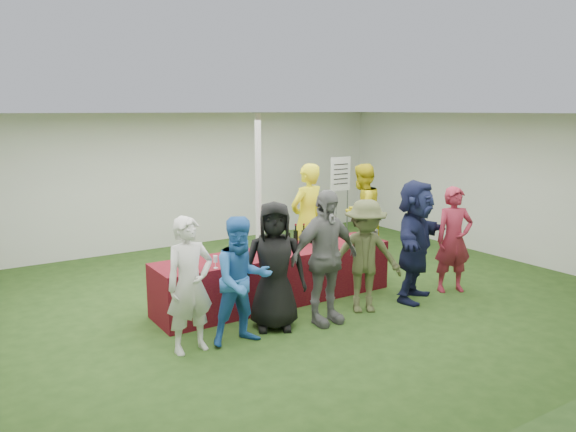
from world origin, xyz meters
TOP-DOWN VIEW (x-y plane):
  - ground at (0.00, 0.00)m, footprint 60.00×60.00m
  - tent at (0.50, 1.20)m, footprint 10.00×10.00m
  - serving_table at (0.09, -0.02)m, footprint 3.60×0.80m
  - wine_bottles at (0.72, 0.13)m, footprint 0.73×0.12m
  - wine_glasses at (-0.81, -0.29)m, footprint 1.13×0.11m
  - water_bottle at (0.14, 0.06)m, footprint 0.07×0.07m
  - bar_towel at (1.69, 0.03)m, footprint 0.25×0.18m
  - dump_bucket at (1.66, -0.24)m, footprint 0.26×0.26m
  - wine_list_sign at (3.15, 2.41)m, footprint 0.50×0.03m
  - staff_pourer at (1.23, 0.85)m, footprint 0.76×0.57m
  - staff_back at (2.70, 1.18)m, footprint 1.01×0.87m
  - customer_0 at (-1.64, -0.94)m, footprint 0.60×0.41m
  - customer_1 at (-1.02, -1.06)m, footprint 0.80×0.65m
  - customer_2 at (-0.47, -0.87)m, footprint 0.96×0.84m
  - customer_3 at (0.18, -1.07)m, footprint 1.05×0.46m
  - customer_4 at (0.90, -1.03)m, footprint 1.17×0.97m
  - customer_5 at (1.83, -1.04)m, footprint 1.70×1.25m
  - customer_6 at (2.61, -1.08)m, footprint 0.69×0.58m

SIDE VIEW (x-z plane):
  - ground at x=0.00m, z-range 0.00..0.00m
  - serving_table at x=0.09m, z-range 0.00..0.75m
  - bar_towel at x=1.69m, z-range 0.75..0.78m
  - customer_1 at x=-1.02m, z-range 0.00..1.54m
  - customer_4 at x=0.90m, z-range 0.00..1.57m
  - customer_0 at x=-1.64m, z-range 0.00..1.59m
  - customer_6 at x=2.61m, z-range 0.00..1.62m
  - customer_2 at x=-0.47m, z-range 0.00..1.65m
  - dump_bucket at x=1.66m, z-range 0.75..0.93m
  - water_bottle at x=0.14m, z-range 0.74..0.97m
  - wine_glasses at x=-0.81m, z-range 0.78..0.94m
  - wine_bottles at x=0.72m, z-range 0.71..1.03m
  - customer_3 at x=0.18m, z-range 0.00..1.77m
  - customer_5 at x=1.83m, z-range 0.00..1.78m
  - staff_back at x=2.70m, z-range 0.00..1.78m
  - staff_pourer at x=1.23m, z-range 0.00..1.89m
  - wine_list_sign at x=3.15m, z-range 0.42..2.22m
  - tent at x=0.50m, z-range -3.65..6.35m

